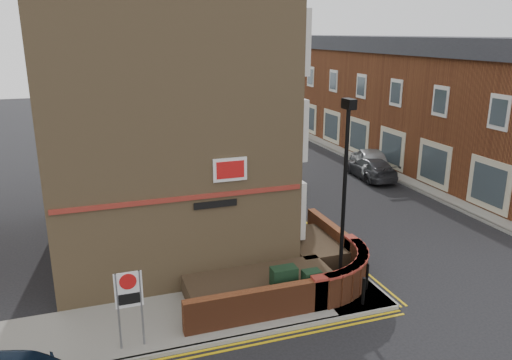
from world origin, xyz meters
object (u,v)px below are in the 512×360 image
object	(u,v)px
lamppost	(344,200)
silver_car_near	(268,176)
zone_sign	(129,296)
utility_cabinet_large	(284,285)

from	to	relation	value
lamppost	silver_car_near	distance (m)	12.46
zone_sign	lamppost	bearing A→B (deg)	6.07
lamppost	utility_cabinet_large	world-z (taller)	lamppost
lamppost	zone_sign	bearing A→B (deg)	-173.93
utility_cabinet_large	silver_car_near	xyz separation A→B (m)	(3.90, 11.89, -0.10)
utility_cabinet_large	silver_car_near	world-z (taller)	utility_cabinet_large
utility_cabinet_large	zone_sign	world-z (taller)	zone_sign
utility_cabinet_large	silver_car_near	size ratio (longest dim) A/B	0.32
silver_car_near	lamppost	bearing A→B (deg)	-103.37
lamppost	silver_car_near	world-z (taller)	lamppost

